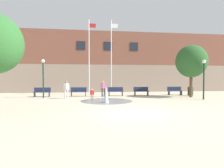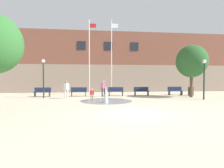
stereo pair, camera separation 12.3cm
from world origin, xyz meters
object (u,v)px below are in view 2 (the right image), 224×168
object	(u,v)px
adult_near_bench	(103,87)
park_bench_near_trashcan	(175,91)
park_bench_under_left_flagpole	(116,91)
child_with_pink_shirt	(92,94)
park_bench_left_of_flagpoles	(79,92)
lamp_post_left_lane	(43,73)
adult_watching	(66,88)
flagpole_right	(112,55)
trash_can	(191,91)
street_tree_near_building	(192,61)
lamp_post_right_lane	(204,73)
park_bench_center	(141,91)
park_bench_far_left	(42,92)
flagpole_left	(90,55)

from	to	relation	value
adult_near_bench	park_bench_near_trashcan	bearing A→B (deg)	-90.08
park_bench_under_left_flagpole	adult_near_bench	bearing A→B (deg)	-148.96
child_with_pink_shirt	park_bench_left_of_flagpoles	bearing A→B (deg)	-105.62
park_bench_near_trashcan	lamp_post_left_lane	distance (m)	13.72
adult_watching	adult_near_bench	bearing A→B (deg)	137.83
adult_near_bench	flagpole_right	world-z (taller)	flagpole_right
adult_watching	trash_can	size ratio (longest dim) A/B	1.77
street_tree_near_building	park_bench_left_of_flagpoles	bearing A→B (deg)	169.09
park_bench_left_of_flagpoles	lamp_post_right_lane	xyz separation A→B (m)	(10.84, -4.09, 1.79)
park_bench_center	park_bench_far_left	bearing A→B (deg)	-179.59
park_bench_left_of_flagpoles	park_bench_near_trashcan	size ratio (longest dim) A/B	1.00
lamp_post_left_lane	street_tree_near_building	distance (m)	14.06
park_bench_center	adult_near_bench	xyz separation A→B (m)	(-4.11, -0.87, 0.45)
park_bench_far_left	street_tree_near_building	distance (m)	14.91
child_with_pink_shirt	street_tree_near_building	distance (m)	10.11
adult_near_bench	trash_can	bearing A→B (deg)	-95.71
park_bench_left_of_flagpoles	park_bench_center	world-z (taller)	same
flagpole_right	street_tree_near_building	size ratio (longest dim) A/B	1.66
park_bench_under_left_flagpole	child_with_pink_shirt	bearing A→B (deg)	-122.90
park_bench_far_left	park_bench_under_left_flagpole	size ratio (longest dim) A/B	1.00
lamp_post_left_lane	trash_can	bearing A→B (deg)	2.96
flagpole_right	child_with_pink_shirt	bearing A→B (deg)	-112.23
park_bench_far_left	flagpole_left	size ratio (longest dim) A/B	0.19
street_tree_near_building	child_with_pink_shirt	bearing A→B (deg)	-170.03
park_bench_far_left	park_bench_left_of_flagpoles	bearing A→B (deg)	-0.18
park_bench_under_left_flagpole	flagpole_right	xyz separation A→B (m)	(-0.25, 1.61, 3.95)
trash_can	street_tree_near_building	xyz separation A→B (m)	(-0.91, -1.58, 3.01)
park_bench_left_of_flagpoles	lamp_post_left_lane	xyz separation A→B (m)	(-3.10, -1.28, 1.88)
park_bench_under_left_flagpole	lamp_post_left_lane	size ratio (longest dim) A/B	0.45
flagpole_left	park_bench_center	bearing A→B (deg)	-15.85
park_bench_left_of_flagpoles	park_bench_under_left_flagpole	distance (m)	3.81
park_bench_left_of_flagpoles	trash_can	bearing A→B (deg)	-2.50
child_with_pink_shirt	lamp_post_left_lane	size ratio (longest dim) A/B	0.28
park_bench_under_left_flagpole	adult_near_bench	xyz separation A→B (m)	(-1.35, -0.82, 0.45)
child_with_pink_shirt	street_tree_near_building	xyz separation A→B (m)	(9.54, 1.68, 2.88)
park_bench_near_trashcan	trash_can	size ratio (longest dim) A/B	1.78
street_tree_near_building	lamp_post_right_lane	bearing A→B (deg)	-91.30
flagpole_right	trash_can	xyz separation A→B (m)	(8.24, -2.16, -3.98)
flagpole_right	trash_can	world-z (taller)	flagpole_right
park_bench_under_left_flagpole	flagpole_left	size ratio (longest dim) A/B	0.19
park_bench_left_of_flagpoles	adult_near_bench	xyz separation A→B (m)	(2.46, -0.78, 0.45)
flagpole_left	lamp_post_right_lane	xyz separation A→B (m)	(9.76, -5.73, -2.13)
flagpole_right	park_bench_under_left_flagpole	bearing A→B (deg)	-81.23
adult_near_bench	flagpole_left	world-z (taller)	flagpole_left
trash_can	flagpole_left	bearing A→B (deg)	168.63
park_bench_near_trashcan	street_tree_near_building	bearing A→B (deg)	-78.20
park_bench_center	trash_can	bearing A→B (deg)	-6.52
flagpole_right	street_tree_near_building	distance (m)	8.28
child_with_pink_shirt	trash_can	world-z (taller)	child_with_pink_shirt
park_bench_center	adult_watching	bearing A→B (deg)	-164.65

